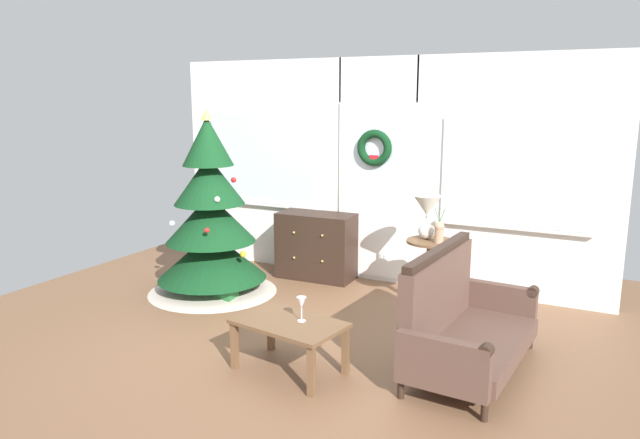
{
  "coord_description": "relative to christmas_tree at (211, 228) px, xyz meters",
  "views": [
    {
      "loc": [
        2.5,
        -4.25,
        2.11
      ],
      "look_at": [
        0.05,
        0.55,
        1.0
      ],
      "focal_mm": 33.47,
      "sensor_mm": 36.0,
      "label": 1
    }
  ],
  "objects": [
    {
      "name": "flower_vase",
      "position": [
        2.38,
        0.5,
        0.11
      ],
      "size": [
        0.11,
        0.1,
        0.35
      ],
      "color": "tan",
      "rests_on": "side_table"
    },
    {
      "name": "table_lamp",
      "position": [
        2.22,
        0.6,
        0.28
      ],
      "size": [
        0.28,
        0.28,
        0.44
      ],
      "color": "silver",
      "rests_on": "side_table"
    },
    {
      "name": "ground_plane",
      "position": [
        1.42,
        -0.82,
        -0.72
      ],
      "size": [
        6.76,
        6.76,
        0.0
      ],
      "primitive_type": "plane",
      "color": "brown"
    },
    {
      "name": "christmas_tree",
      "position": [
        0.0,
        0.0,
        0.0
      ],
      "size": [
        1.41,
        1.41,
        1.99
      ],
      "color": "#4C331E",
      "rests_on": "ground"
    },
    {
      "name": "side_table",
      "position": [
        2.28,
        0.56,
        -0.21
      ],
      "size": [
        0.5,
        0.48,
        0.71
      ],
      "color": "brown",
      "rests_on": "ground"
    },
    {
      "name": "wine_glass",
      "position": [
        1.81,
        -1.26,
        -0.17
      ],
      "size": [
        0.08,
        0.08,
        0.2
      ],
      "color": "silver",
      "rests_on": "coffee_table"
    },
    {
      "name": "dresser_cabinet",
      "position": [
        0.78,
        0.97,
        -0.33
      ],
      "size": [
        0.91,
        0.47,
        0.78
      ],
      "color": "black",
      "rests_on": "ground"
    },
    {
      "name": "coffee_table",
      "position": [
        1.73,
        -1.3,
        -0.37
      ],
      "size": [
        0.91,
        0.65,
        0.41
      ],
      "color": "brown",
      "rests_on": "ground"
    },
    {
      "name": "settee_sofa",
      "position": [
        2.89,
        -0.65,
        -0.34
      ],
      "size": [
        0.81,
        1.54,
        0.96
      ],
      "color": "black",
      "rests_on": "ground"
    },
    {
      "name": "back_wall_with_door",
      "position": [
        1.42,
        1.27,
        0.56
      ],
      "size": [
        5.2,
        0.19,
        2.55
      ],
      "color": "white",
      "rests_on": "ground"
    },
    {
      "name": "gift_box",
      "position": [
        0.31,
        -0.18,
        -0.62
      ],
      "size": [
        0.21,
        0.19,
        0.21
      ],
      "primitive_type": "cube",
      "color": "#266633",
      "rests_on": "ground"
    }
  ]
}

